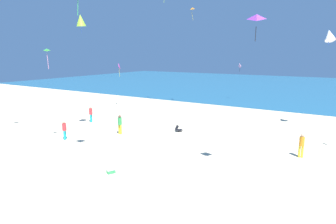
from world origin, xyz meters
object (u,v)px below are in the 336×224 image
Objects in this scene: cooler_box at (111,171)px; kite_orange at (192,9)px; person_2 at (120,123)px; kite_white at (330,35)px; kite_purple at (257,17)px; kite_magenta at (119,67)px; person_3 at (302,144)px; person_1 at (91,113)px; person_0 at (64,129)px; kite_lime at (81,20)px; kite_pink at (240,66)px; beach_chair_far_left at (178,129)px; kite_green at (47,50)px.

kite_orange is (-5.65, 21.42, 12.28)m from cooler_box.
person_2 is 19.54m from kite_white.
kite_magenta is (-20.59, 13.35, -3.35)m from kite_purple.
person_2 is 1.25× the size of kite_purple.
kite_orange reaches higher than person_3.
cooler_box is 13.42m from person_1.
person_3 is at bearing 170.75° from person_0.
person_2 reaches higher than person_3.
person_1 is 0.96× the size of person_2.
kite_white is (9.72, 17.02, 8.33)m from cooler_box.
cooler_box is 0.35× the size of person_1.
kite_lime reaches higher than person_1.
kite_magenta is at bearing 117.00° from kite_lime.
kite_purple is 22.69m from kite_orange.
kite_pink is (3.07, 23.30, 4.13)m from person_2.
kite_white is (0.58, 8.43, 7.50)m from person_3.
beach_chair_far_left is at bearing -11.25° from person_1.
cooler_box is at bearing -62.26° from person_3.
kite_green is at bearing -100.80° from kite_pink.
kite_pink is at bearing -168.01° from person_3.
person_1 is at bearing 141.85° from beach_chair_far_left.
kite_white reaches higher than beach_chair_far_left.
kite_orange reaches higher than kite_magenta.
cooler_box is (1.07, -9.90, -0.13)m from beach_chair_far_left.
person_3 is at bearing 10.16° from kite_lime.
person_3 is at bearing -40.93° from kite_orange.
kite_green is at bearing 152.02° from person_2.
kite_lime is 1.01× the size of kite_green.
kite_magenta is 23.44m from kite_white.
kite_purple is at bearing 23.18° from cooler_box.
person_1 is at bearing 68.81° from person_2.
kite_pink is at bearing 76.05° from kite_lime.
kite_pink reaches higher than person_2.
beach_chair_far_left is 20.54m from kite_pink.
person_0 is at bearing -141.06° from kite_white.
kite_magenta is (-12.42, 6.49, 4.99)m from beach_chair_far_left.
kite_magenta is (-13.49, 16.39, 5.12)m from cooler_box.
kite_white is at bearing -168.87° from person_0.
kite_pink is (-1.92, 29.84, 4.99)m from cooler_box.
kite_green is at bearing -85.28° from person_1.
kite_lime is at bearing 170.62° from kite_purple.
person_0 is 1.38× the size of kite_pink.
person_1 reaches higher than person_0.
kite_lime is at bearing -63.00° from kite_magenta.
kite_magenta is 11.74m from kite_orange.
person_3 is at bearing -62.52° from kite_pink.
person_2 is (2.72, 3.61, 0.07)m from person_0.
person_1 is (-10.46, 8.37, 0.81)m from cooler_box.
person_0 is 17.78m from person_3.
kite_magenta is 16.09m from kite_green.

